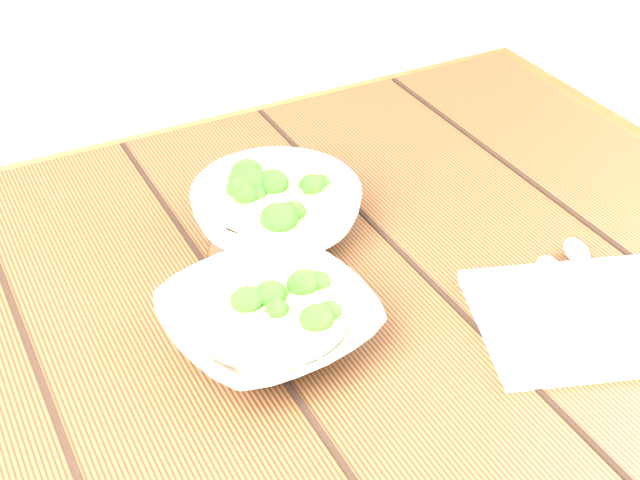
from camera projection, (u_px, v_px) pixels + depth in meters
table at (265, 396)px, 0.97m from camera, size 1.20×0.80×0.75m
soup_bowl_front at (269, 321)px, 0.85m from camera, size 0.22×0.22×0.06m
soup_bowl_back at (277, 210)px, 0.99m from camera, size 0.20×0.20×0.07m
trivet at (258, 254)px, 0.96m from camera, size 0.12×0.12×0.03m
napkin at (581, 318)px, 0.89m from camera, size 0.25×0.23×0.01m
spoon_left at (560, 289)px, 0.91m from camera, size 0.08×0.16×0.01m
spoon_right at (584, 270)px, 0.93m from camera, size 0.09×0.16×0.01m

